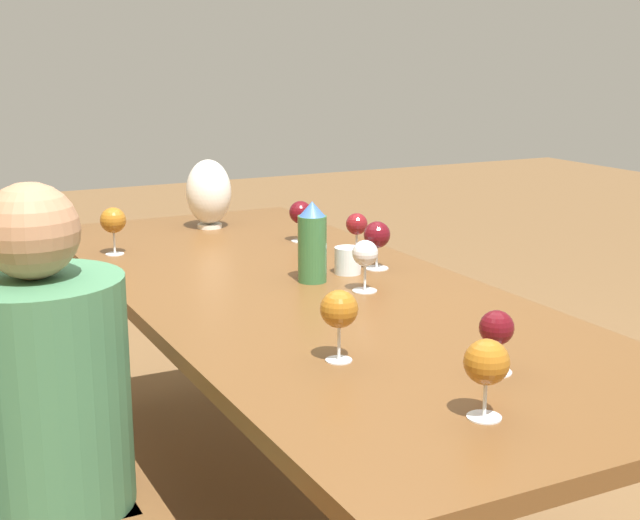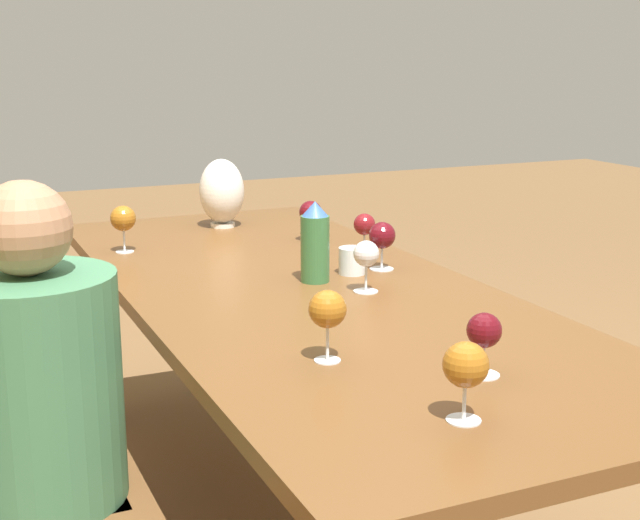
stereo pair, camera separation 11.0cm
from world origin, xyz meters
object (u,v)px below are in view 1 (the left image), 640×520
Objects in this scene: wine_glass_7 at (377,236)px; vase at (209,193)px; wine_glass_5 at (339,310)px; person_near at (54,432)px; wine_glass_4 at (301,213)px; wine_glass_3 at (487,363)px; wine_glass_1 at (113,221)px; chair_near at (14,490)px; water_bottle at (312,243)px; wine_glass_6 at (496,330)px; wine_glass_2 at (357,225)px; water_tumbler at (348,260)px; wine_glass_0 at (365,255)px.

vase is at bearing 15.73° from wine_glass_7.
wine_glass_5 is 0.67m from person_near.
wine_glass_3 is at bearing 166.60° from wine_glass_4.
wine_glass_7 is (-0.54, -0.65, -0.01)m from wine_glass_1.
water_bottle is at bearing -69.57° from chair_near.
water_bottle is at bearing 100.98° from wine_glass_7.
water_bottle is 1.48× the size of wine_glass_5.
person_near reaches higher than wine_glass_7.
water_bottle is at bearing 0.52° from wine_glass_6.
wine_glass_6 is at bearing 179.98° from vase.
wine_glass_4 is at bearing -98.54° from wine_glass_1.
wine_glass_2 is 0.20m from wine_glass_7.
chair_near is at bearing 127.28° from wine_glass_4.
wine_glass_6 is at bearing -121.60° from person_near.
water_tumbler is at bearing -70.30° from chair_near.
wine_glass_5 reaches higher than wine_glass_1.
wine_glass_1 is at bearing 16.63° from wine_glass_6.
vase is at bearing -33.85° from person_near.
wine_glass_4 is at bearing -8.47° from wine_glass_6.
wine_glass_0 is 1.08× the size of wine_glass_6.
wine_glass_6 is (-0.20, -0.25, -0.02)m from wine_glass_5.
water_bottle reaches higher than wine_glass_6.
water_bottle reaches higher than water_tumbler.
wine_glass_6 is at bearing -179.48° from water_bottle.
wine_glass_3 reaches higher than wine_glass_0.
wine_glass_2 is at bearing -31.40° from wine_glass_5.
water_tumbler is 0.53× the size of wine_glass_3.
wine_glass_2 is (0.24, -0.28, -0.02)m from water_bottle.
person_near is at bearing 58.40° from wine_glass_6.
water_tumbler is 0.60× the size of wine_glass_6.
wine_glass_3 is 1.12× the size of wine_glass_6.
wine_glass_7 is (0.01, -0.10, 0.06)m from water_tumbler.
wine_glass_6 reaches higher than water_tumbler.
wine_glass_2 is at bearing -11.65° from wine_glass_7.
chair_near is (-0.82, 1.08, -0.38)m from wine_glass_4.
water_bottle is 0.81m from wine_glass_6.
water_tumbler is at bearing -171.39° from vase.
vase reaches higher than wine_glass_7.
wine_glass_3 is (-1.02, 0.28, 0.06)m from water_tumbler.
person_near is (-0.91, 0.37, -0.27)m from wine_glass_1.
water_bottle is 0.53m from wine_glass_4.
wine_glass_5 is at bearing 50.62° from wine_glass_6.
water_tumbler is 0.50× the size of wine_glass_5.
water_bottle is 1.62× the size of wine_glass_0.
wine_glass_1 is 1.02m from person_near.
water_bottle is 0.15m from water_tumbler.
wine_glass_2 is at bearing -26.36° from wine_glass_0.
wine_glass_3 is 0.39m from wine_glass_5.
wine_glass_3 is at bearing 160.80° from wine_glass_2.
chair_near reaches higher than wine_glass_2.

